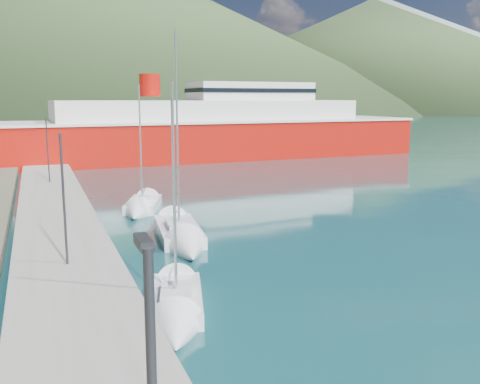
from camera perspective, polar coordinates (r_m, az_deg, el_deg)
name	(u,v)px	position (r m, az deg, el deg)	size (l,w,h in m)	color
ground	(79,135)	(132.86, -16.75, 5.88)	(1400.00, 1400.00, 0.00)	#14454A
quay	(56,216)	(39.05, -19.01, -2.47)	(5.00, 88.00, 0.80)	gray
hills_far	(164,38)	(651.88, -8.07, 15.91)	(1480.00, 900.00, 180.00)	gray
hills_near	(188,41)	(401.69, -5.54, 15.71)	(1010.00, 520.00, 115.00)	#324726
lamp_posts	(61,187)	(27.96, -18.56, 0.49)	(0.15, 46.68, 6.06)	#2D2D33
sailboat_near	(176,317)	(20.88, -6.81, -13.10)	(3.71, 7.15, 9.85)	silver
sailboat_mid	(184,241)	(31.11, -6.05, -5.22)	(3.53, 9.42, 13.24)	silver
sailboat_far	(140,210)	(40.34, -10.65, -1.86)	(4.48, 7.37, 10.33)	silver
ferry	(211,132)	(76.97, -3.07, 6.44)	(62.50, 15.83, 12.31)	#A10F08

